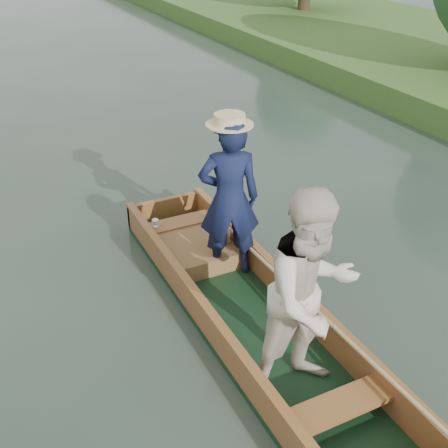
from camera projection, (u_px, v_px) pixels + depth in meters
name	position (u px, v px, depth m)	size (l,w,h in m)	color
ground	(248.00, 323.00, 6.17)	(120.00, 120.00, 0.00)	#283D30
punt	(266.00, 273.00, 5.60)	(1.20, 5.00, 2.11)	black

